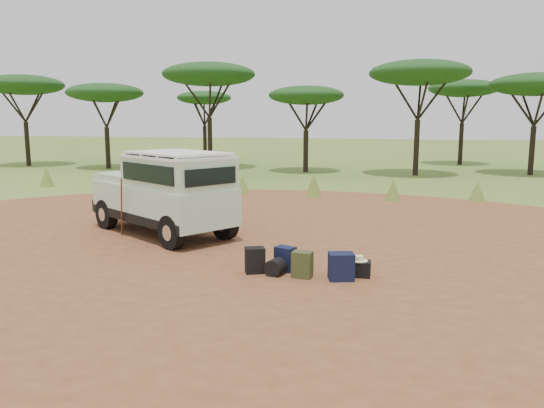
% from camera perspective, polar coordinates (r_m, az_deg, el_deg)
% --- Properties ---
extents(ground, '(140.00, 140.00, 0.00)m').
position_cam_1_polar(ground, '(12.12, -2.26, -5.05)').
color(ground, '#537128').
rests_on(ground, ground).
extents(dirt_clearing, '(23.00, 23.00, 0.01)m').
position_cam_1_polar(dirt_clearing, '(12.12, -2.26, -5.03)').
color(dirt_clearing, '#955430').
rests_on(dirt_clearing, ground).
extents(grass_fringe, '(36.60, 1.60, 0.90)m').
position_cam_1_polar(grass_fringe, '(20.37, 4.77, 1.87)').
color(grass_fringe, '#537128').
rests_on(grass_fringe, ground).
extents(acacia_treeline, '(46.70, 13.20, 6.26)m').
position_cam_1_polar(acacia_treeline, '(31.26, 9.35, 12.51)').
color(acacia_treeline, black).
rests_on(acacia_treeline, ground).
extents(safari_vehicle, '(4.67, 3.88, 2.18)m').
position_cam_1_polar(safari_vehicle, '(13.89, -11.42, 1.01)').
color(safari_vehicle, '#BADABA').
rests_on(safari_vehicle, ground).
extents(walking_staff, '(0.35, 0.47, 1.53)m').
position_cam_1_polar(walking_staff, '(13.89, -15.88, -0.36)').
color(walking_staff, maroon).
rests_on(walking_staff, ground).
extents(backpack_black, '(0.45, 0.40, 0.51)m').
position_cam_1_polar(backpack_black, '(10.35, -1.85, -6.08)').
color(backpack_black, black).
rests_on(backpack_black, ground).
extents(backpack_navy, '(0.45, 0.39, 0.49)m').
position_cam_1_polar(backpack_navy, '(10.50, 1.44, -5.92)').
color(backpack_navy, '#111936').
rests_on(backpack_navy, ground).
extents(backpack_olive, '(0.39, 0.31, 0.51)m').
position_cam_1_polar(backpack_olive, '(10.06, 3.28, -6.54)').
color(backpack_olive, '#3F4922').
rests_on(backpack_olive, ground).
extents(duffel_navy, '(0.54, 0.46, 0.52)m').
position_cam_1_polar(duffel_navy, '(9.99, 7.44, -6.70)').
color(duffel_navy, '#111936').
rests_on(duffel_navy, ground).
extents(hard_case, '(0.44, 0.31, 0.31)m').
position_cam_1_polar(hard_case, '(10.28, 9.33, -6.88)').
color(hard_case, black).
rests_on(hard_case, ground).
extents(stuff_sack, '(0.40, 0.40, 0.33)m').
position_cam_1_polar(stuff_sack, '(10.22, 0.39, -6.80)').
color(stuff_sack, black).
rests_on(stuff_sack, ground).
extents(safari_hat, '(0.34, 0.34, 0.10)m').
position_cam_1_polar(safari_hat, '(10.23, 9.35, -5.85)').
color(safari_hat, beige).
rests_on(safari_hat, hard_case).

